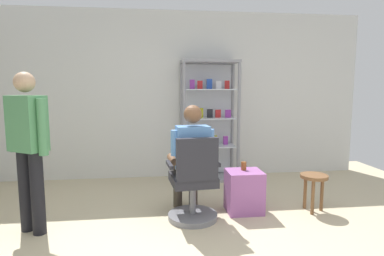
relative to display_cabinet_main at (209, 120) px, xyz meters
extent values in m
cube|color=silver|center=(-0.40, 0.24, 0.38)|extent=(6.00, 0.10, 2.70)
cylinder|color=gray|center=(-0.42, -0.26, -0.02)|extent=(0.05, 0.05, 1.90)
cylinder|color=gray|center=(0.43, -0.26, -0.02)|extent=(0.05, 0.05, 1.90)
cylinder|color=gray|center=(-0.42, 0.14, -0.02)|extent=(0.05, 0.05, 1.90)
cylinder|color=gray|center=(0.43, 0.14, -0.02)|extent=(0.05, 0.05, 1.90)
cube|color=gray|center=(0.00, -0.06, 0.91)|extent=(0.90, 0.45, 0.04)
cube|color=gray|center=(0.00, -0.06, -0.95)|extent=(0.90, 0.45, 0.04)
cube|color=silver|center=(0.00, 0.15, -0.02)|extent=(0.84, 0.02, 1.80)
cube|color=silver|center=(0.00, -0.06, -0.42)|extent=(0.82, 0.39, 0.02)
cube|color=#264CB2|center=(-0.26, -0.05, -0.34)|extent=(0.08, 0.04, 0.14)
cube|color=red|center=(-0.09, -0.03, -0.34)|extent=(0.09, 0.05, 0.13)
cube|color=#999919|center=(0.08, -0.05, -0.33)|extent=(0.09, 0.05, 0.16)
cube|color=purple|center=(0.28, -0.01, -0.34)|extent=(0.08, 0.04, 0.14)
cube|color=silver|center=(0.00, -0.06, 0.03)|extent=(0.82, 0.39, 0.02)
cube|color=red|center=(-0.29, -0.11, 0.11)|extent=(0.08, 0.04, 0.14)
cube|color=#999919|center=(-0.14, -0.10, 0.12)|extent=(0.08, 0.04, 0.15)
cube|color=black|center=(0.01, -0.07, 0.11)|extent=(0.09, 0.05, 0.13)
cube|color=red|center=(0.14, -0.05, 0.10)|extent=(0.09, 0.04, 0.12)
cube|color=purple|center=(0.30, -0.08, 0.10)|extent=(0.09, 0.05, 0.12)
cube|color=silver|center=(0.00, -0.06, 0.48)|extent=(0.82, 0.39, 0.02)
cube|color=purple|center=(-0.28, -0.10, 0.56)|extent=(0.07, 0.05, 0.14)
cube|color=red|center=(-0.15, -0.06, 0.56)|extent=(0.09, 0.06, 0.13)
cube|color=#264CB2|center=(0.00, -0.04, 0.57)|extent=(0.09, 0.04, 0.16)
cube|color=silver|center=(0.14, -0.06, 0.55)|extent=(0.09, 0.04, 0.13)
cube|color=red|center=(0.28, -0.04, 0.56)|extent=(0.08, 0.05, 0.13)
cylinder|color=slate|center=(-0.46, -1.60, -0.94)|extent=(0.56, 0.56, 0.06)
cylinder|color=slate|center=(-0.46, -1.60, -0.73)|extent=(0.07, 0.07, 0.41)
cube|color=#26262D|center=(-0.46, -1.60, -0.51)|extent=(0.53, 0.53, 0.10)
cube|color=#26262D|center=(-0.43, -1.80, -0.23)|extent=(0.45, 0.12, 0.45)
cube|color=#26262D|center=(-0.20, -1.57, -0.33)|extent=(0.07, 0.30, 0.04)
cube|color=#26262D|center=(-0.72, -1.62, -0.33)|extent=(0.07, 0.30, 0.04)
cylinder|color=#3F382D|center=(-0.38, -1.39, -0.41)|extent=(0.18, 0.41, 0.14)
cylinder|color=#3F382D|center=(-0.40, -1.19, -0.69)|extent=(0.11, 0.11, 0.56)
cylinder|color=#3F382D|center=(-0.58, -1.41, -0.41)|extent=(0.18, 0.41, 0.14)
cylinder|color=#3F382D|center=(-0.60, -1.21, -0.69)|extent=(0.11, 0.11, 0.56)
cube|color=#598CCC|center=(-0.46, -1.60, -0.16)|extent=(0.38, 0.26, 0.50)
sphere|color=brown|center=(-0.46, -1.60, 0.22)|extent=(0.20, 0.20, 0.20)
cylinder|color=#598CCC|center=(-0.26, -1.58, -0.09)|extent=(0.09, 0.09, 0.28)
cylinder|color=brown|center=(-0.28, -1.40, -0.31)|extent=(0.11, 0.31, 0.08)
cylinder|color=#598CCC|center=(-0.66, -1.62, -0.09)|extent=(0.09, 0.09, 0.28)
cylinder|color=brown|center=(-0.67, -1.44, -0.31)|extent=(0.11, 0.31, 0.08)
cube|color=#9E599E|center=(0.18, -1.46, -0.72)|extent=(0.41, 0.36, 0.50)
cylinder|color=brown|center=(0.18, -1.41, -0.42)|extent=(0.06, 0.06, 0.10)
cylinder|color=black|center=(-2.05, -1.77, -0.54)|extent=(0.13, 0.13, 0.85)
cylinder|color=#4C8C59|center=(-1.94, -1.84, 0.13)|extent=(0.09, 0.09, 0.55)
cylinder|color=black|center=(-2.20, -1.68, -0.54)|extent=(0.13, 0.13, 0.85)
cylinder|color=#4C8C59|center=(-2.30, -1.61, 0.13)|extent=(0.09, 0.09, 0.55)
cube|color=#4C8C59|center=(-2.12, -1.72, 0.16)|extent=(0.42, 0.38, 0.55)
sphere|color=tan|center=(-2.12, -1.72, 0.56)|extent=(0.20, 0.20, 0.20)
cylinder|color=brown|center=(1.01, -1.55, -0.54)|extent=(0.32, 0.32, 0.04)
cylinder|color=brown|center=(1.12, -1.55, -0.76)|extent=(0.04, 0.04, 0.41)
cylinder|color=brown|center=(0.95, -1.45, -0.76)|extent=(0.04, 0.04, 0.41)
cylinder|color=brown|center=(0.95, -1.64, -0.76)|extent=(0.04, 0.04, 0.41)
camera|label=1|loc=(-0.88, -5.01, 0.50)|focal=29.64mm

